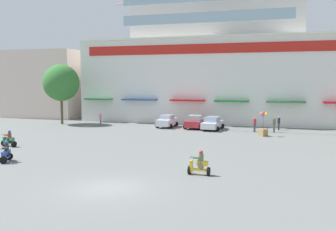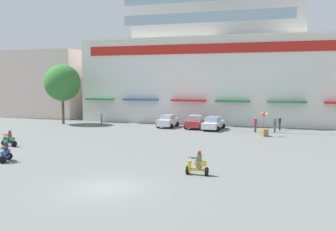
{
  "view_description": "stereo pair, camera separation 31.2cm",
  "coord_description": "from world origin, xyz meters",
  "views": [
    {
      "loc": [
        8.77,
        -18.02,
        5.78
      ],
      "look_at": [
        -1.46,
        16.0,
        2.47
      ],
      "focal_mm": 40.29,
      "sensor_mm": 36.0,
      "label": 1
    },
    {
      "loc": [
        9.07,
        -17.92,
        5.78
      ],
      "look_at": [
        -1.46,
        16.0,
        2.47
      ],
      "focal_mm": 40.29,
      "sensor_mm": 36.0,
      "label": 2
    }
  ],
  "objects": [
    {
      "name": "parked_car_1",
      "position": [
        -1.17,
        26.29,
        0.79
      ],
      "size": [
        2.38,
        4.0,
        1.58
      ],
      "color": "#B42A32",
      "rests_on": "ground"
    },
    {
      "name": "colonial_building",
      "position": [
        -0.0,
        35.56,
        8.59
      ],
      "size": [
        37.3,
        15.36,
        19.81
      ],
      "color": "white",
      "rests_on": "ground"
    },
    {
      "name": "scooter_rider_1",
      "position": [
        4.08,
        4.26,
        0.65
      ],
      "size": [
        1.35,
        0.55,
        1.54
      ],
      "color": "black",
      "rests_on": "ground"
    },
    {
      "name": "pedestrian_3",
      "position": [
        8.11,
        25.37,
        0.97
      ],
      "size": [
        0.42,
        0.42,
        1.69
      ],
      "color": "slate",
      "rests_on": "ground"
    },
    {
      "name": "scooter_rider_4",
      "position": [
        -14.01,
        9.25,
        0.6
      ],
      "size": [
        1.54,
        0.82,
        1.45
      ],
      "color": "black",
      "rests_on": "ground"
    },
    {
      "name": "parked_car_0",
      "position": [
        -4.71,
        26.35,
        0.77
      ],
      "size": [
        2.29,
        3.88,
        1.53
      ],
      "color": "white",
      "rests_on": "ground"
    },
    {
      "name": "pedestrian_2",
      "position": [
        6.01,
        24.87,
        0.96
      ],
      "size": [
        0.46,
        0.46,
        1.69
      ],
      "color": "#4A414D",
      "rests_on": "ground"
    },
    {
      "name": "ground_plane",
      "position": [
        0.0,
        13.0,
        0.0
      ],
      "size": [
        128.0,
        128.0,
        0.0
      ],
      "primitive_type": "plane",
      "color": "slate"
    },
    {
      "name": "flank_building_left",
      "position": [
        -27.74,
        35.5,
        5.21
      ],
      "size": [
        13.43,
        10.34,
        10.42
      ],
      "color": "beige",
      "rests_on": "ground"
    },
    {
      "name": "balloon_vendor_cart",
      "position": [
        7.06,
        22.14,
        0.9
      ],
      "size": [
        1.03,
        1.08,
        2.55
      ],
      "color": "#94764B",
      "rests_on": "ground"
    },
    {
      "name": "pedestrian_1",
      "position": [
        -13.68,
        26.14,
        0.9
      ],
      "size": [
        0.33,
        0.33,
        1.56
      ],
      "color": "#705E5F",
      "rests_on": "ground"
    },
    {
      "name": "parked_car_2",
      "position": [
        1.09,
        25.67,
        0.77
      ],
      "size": [
        2.49,
        4.58,
        1.54
      ],
      "color": "silver",
      "rests_on": "ground"
    },
    {
      "name": "pedestrian_0",
      "position": [
        8.59,
        27.51,
        0.93
      ],
      "size": [
        0.34,
        0.34,
        1.62
      ],
      "color": "#24323B",
      "rests_on": "ground"
    },
    {
      "name": "plaza_tree_0",
      "position": [
        -19.12,
        25.68,
        5.48
      ],
      "size": [
        4.86,
        4.43,
        7.9
      ],
      "color": "brown",
      "rests_on": "ground"
    },
    {
      "name": "scooter_rider_0",
      "position": [
        -9.88,
        3.98,
        0.62
      ],
      "size": [
        1.03,
        1.53,
        1.52
      ],
      "color": "black",
      "rests_on": "ground"
    }
  ]
}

